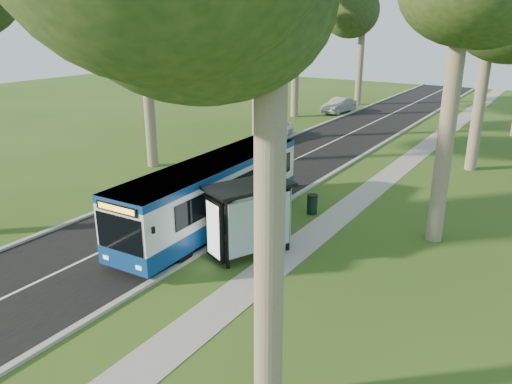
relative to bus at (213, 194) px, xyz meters
The scene contains 12 objects.
ground 2.93m from the bus, 59.38° to the right, with size 120.00×120.00×0.00m, color #2D4E18.
road 8.32m from the bus, 105.87° to the left, with size 7.00×100.00×0.02m, color black.
kerb_east 8.10m from the bus, 80.87° to the left, with size 0.25×100.00×0.12m, color #9E9B93.
kerb_west 9.85m from the bus, 126.11° to the left, with size 0.25×100.00×0.12m, color #9E9B93.
centre_line 8.32m from the bus, 105.87° to the left, with size 0.12×100.00×0.01m, color white.
footpath 9.08m from the bus, 61.53° to the left, with size 1.50×100.00×0.02m, color gray.
bus is the anchor object (origin of this frame).
bus_stop_sign 1.88m from the bus, 33.77° to the right, with size 0.15×0.34×2.43m.
bus_shelter 3.57m from the bus, 32.02° to the right, with size 3.02×3.79×2.87m.
litter_bin 4.99m from the bus, 50.99° to the left, with size 0.54×0.54×0.95m.
car_white 17.71m from the bus, 111.25° to the left, with size 1.81×4.51×1.53m, color white.
car_silver 30.87m from the bus, 103.00° to the left, with size 1.55×4.45×1.47m, color #A2A6AA.
Camera 1 is at (11.50, -14.43, 8.85)m, focal length 35.00 mm.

